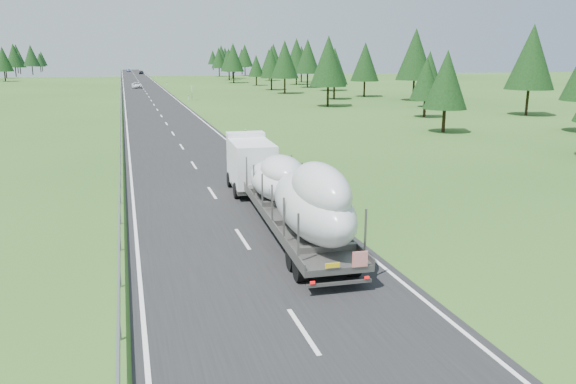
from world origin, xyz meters
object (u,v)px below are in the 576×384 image
object	(u,v)px
distant_car_dark	(141,72)
distant_van	(137,85)
highway_sign	(192,90)
distant_car_blue	(128,70)
boat_truck	(285,185)

from	to	relation	value
distant_car_dark	distant_van	bearing A→B (deg)	-86.67
highway_sign	distant_car_blue	size ratio (longest dim) A/B	0.61
highway_sign	boat_truck	bearing A→B (deg)	-93.52
distant_van	distant_car_dark	size ratio (longest dim) A/B	1.15
highway_sign	distant_car_blue	xyz separation A→B (m)	(-8.92, 177.56, -1.11)
distant_car_blue	boat_truck	bearing A→B (deg)	-94.00
highway_sign	boat_truck	xyz separation A→B (m)	(-4.86, -78.85, 0.28)
distant_van	distant_car_blue	size ratio (longest dim) A/B	1.20
distant_car_dark	distant_car_blue	bearing A→B (deg)	104.10
boat_truck	distant_van	distance (m)	120.07
boat_truck	distant_van	world-z (taller)	boat_truck
highway_sign	distant_car_dark	xyz separation A→B (m)	(-4.11, 144.31, -1.06)
boat_truck	distant_car_dark	bearing A→B (deg)	89.81
distant_car_blue	distant_van	bearing A→B (deg)	-94.80
boat_truck	distant_van	size ratio (longest dim) A/B	3.59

